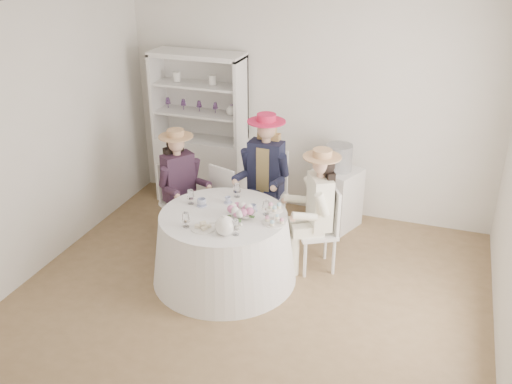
% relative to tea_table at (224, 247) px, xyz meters
% --- Properties ---
extents(ground, '(4.50, 4.50, 0.00)m').
position_rel_tea_table_xyz_m(ground, '(0.36, -0.15, -0.36)').
color(ground, brown).
rests_on(ground, ground).
extents(ceiling, '(4.50, 4.50, 0.00)m').
position_rel_tea_table_xyz_m(ceiling, '(0.36, -0.15, 2.34)').
color(ceiling, white).
rests_on(ceiling, wall_back).
extents(wall_back, '(4.50, 0.00, 4.50)m').
position_rel_tea_table_xyz_m(wall_back, '(0.36, 1.85, 0.99)').
color(wall_back, silver).
rests_on(wall_back, ground).
extents(wall_front, '(4.50, 0.00, 4.50)m').
position_rel_tea_table_xyz_m(wall_front, '(0.36, -2.15, 0.99)').
color(wall_front, silver).
rests_on(wall_front, ground).
extents(wall_left, '(0.00, 4.50, 4.50)m').
position_rel_tea_table_xyz_m(wall_left, '(-1.89, -0.15, 0.99)').
color(wall_left, silver).
rests_on(wall_left, ground).
extents(tea_table, '(1.46, 1.46, 0.73)m').
position_rel_tea_table_xyz_m(tea_table, '(0.00, 0.00, 0.00)').
color(tea_table, white).
rests_on(tea_table, ground).
extents(hutch, '(1.16, 0.48, 1.93)m').
position_rel_tea_table_xyz_m(hutch, '(-0.96, 1.61, 0.33)').
color(hutch, silver).
rests_on(hutch, ground).
extents(side_table, '(0.61, 0.61, 0.72)m').
position_rel_tea_table_xyz_m(side_table, '(0.83, 1.49, 0.00)').
color(side_table, silver).
rests_on(side_table, ground).
extents(hatbox, '(0.33, 0.33, 0.30)m').
position_rel_tea_table_xyz_m(hatbox, '(0.83, 1.49, 0.51)').
color(hatbox, black).
rests_on(hatbox, side_table).
extents(guest_left, '(0.57, 0.53, 1.32)m').
position_rel_tea_table_xyz_m(guest_left, '(-0.76, 0.58, 0.38)').
color(guest_left, silver).
rests_on(guest_left, ground).
extents(guest_mid, '(0.53, 0.56, 1.47)m').
position_rel_tea_table_xyz_m(guest_mid, '(0.12, 0.95, 0.47)').
color(guest_mid, silver).
rests_on(guest_mid, ground).
extents(guest_right, '(0.57, 0.52, 1.34)m').
position_rel_tea_table_xyz_m(guest_right, '(0.83, 0.48, 0.39)').
color(guest_right, silver).
rests_on(guest_right, ground).
extents(spare_chair, '(0.47, 0.47, 0.90)m').
position_rel_tea_table_xyz_m(spare_chair, '(-0.27, 0.80, 0.12)').
color(spare_chair, silver).
rests_on(spare_chair, ground).
extents(teacup_a, '(0.11, 0.11, 0.07)m').
position_rel_tea_table_xyz_m(teacup_a, '(-0.28, 0.10, 0.40)').
color(teacup_a, white).
rests_on(teacup_a, tea_table).
extents(teacup_b, '(0.07, 0.07, 0.06)m').
position_rel_tea_table_xyz_m(teacup_b, '(-0.05, 0.25, 0.40)').
color(teacup_b, white).
rests_on(teacup_b, tea_table).
extents(teacup_c, '(0.10, 0.10, 0.06)m').
position_rel_tea_table_xyz_m(teacup_c, '(0.25, 0.17, 0.40)').
color(teacup_c, white).
rests_on(teacup_c, tea_table).
extents(flower_bowl, '(0.23, 0.23, 0.05)m').
position_rel_tea_table_xyz_m(flower_bowl, '(0.22, 0.02, 0.39)').
color(flower_bowl, white).
rests_on(flower_bowl, tea_table).
extents(flower_arrangement, '(0.20, 0.20, 0.07)m').
position_rel_tea_table_xyz_m(flower_arrangement, '(0.19, -0.05, 0.46)').
color(flower_arrangement, '#CD669C').
rests_on(flower_arrangement, tea_table).
extents(table_teapot, '(0.27, 0.19, 0.20)m').
position_rel_tea_table_xyz_m(table_teapot, '(0.16, -0.35, 0.45)').
color(table_teapot, white).
rests_on(table_teapot, tea_table).
extents(sandwich_plate, '(0.23, 0.23, 0.05)m').
position_rel_tea_table_xyz_m(sandwich_plate, '(-0.07, -0.33, 0.38)').
color(sandwich_plate, white).
rests_on(sandwich_plate, tea_table).
extents(cupcake_stand, '(0.22, 0.22, 0.20)m').
position_rel_tea_table_xyz_m(cupcake_stand, '(0.53, -0.00, 0.44)').
color(cupcake_stand, white).
rests_on(cupcake_stand, tea_table).
extents(stemware_set, '(0.88, 0.85, 0.15)m').
position_rel_tea_table_xyz_m(stemware_set, '(0.00, -0.00, 0.44)').
color(stemware_set, white).
rests_on(stemware_set, tea_table).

